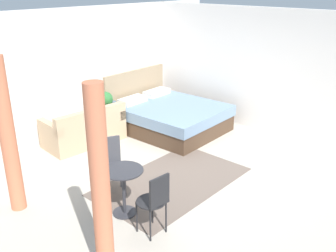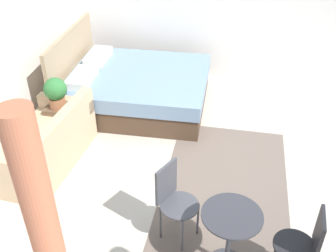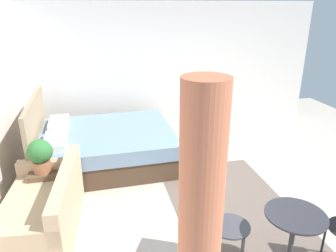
# 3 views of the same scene
# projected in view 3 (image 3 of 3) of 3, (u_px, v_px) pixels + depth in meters

# --- Properties ---
(ground_plane) EXTENTS (8.47, 9.07, 0.02)m
(ground_plane) POSITION_uv_depth(u_px,v_px,m) (217.00, 194.00, 4.61)
(ground_plane) COLOR #B2A899
(wall_right) EXTENTS (0.12, 6.07, 2.65)m
(wall_right) POSITION_uv_depth(u_px,v_px,m) (174.00, 68.00, 6.63)
(wall_right) COLOR silver
(wall_right) RESTS_ON ground
(area_rug) EXTENTS (2.57, 1.54, 0.01)m
(area_rug) POSITION_uv_depth(u_px,v_px,m) (232.00, 207.00, 4.27)
(area_rug) COLOR #66564C
(area_rug) RESTS_ON ground
(bed) EXTENTS (1.95, 2.28, 1.21)m
(bed) POSITION_uv_depth(u_px,v_px,m) (103.00, 145.00, 5.42)
(bed) COLOR #473323
(bed) RESTS_ON ground
(couch) EXTENTS (1.63, 0.94, 0.80)m
(couch) POSITION_uv_depth(u_px,v_px,m) (43.00, 214.00, 3.69)
(couch) COLOR tan
(couch) RESTS_ON ground
(nightstand) EXTENTS (0.49, 0.44, 0.51)m
(nightstand) POSITION_uv_depth(u_px,v_px,m) (49.00, 184.00, 4.35)
(nightstand) COLOR brown
(nightstand) RESTS_ON ground
(potted_plant) EXTENTS (0.32, 0.32, 0.45)m
(potted_plant) POSITION_uv_depth(u_px,v_px,m) (40.00, 154.00, 4.08)
(potted_plant) COLOR #935B3D
(potted_plant) RESTS_ON nightstand
(vase) EXTENTS (0.13, 0.13, 0.19)m
(vase) POSITION_uv_depth(u_px,v_px,m) (44.00, 158.00, 4.33)
(vase) COLOR slate
(vase) RESTS_ON nightstand
(balcony_table) EXTENTS (0.58, 0.58, 0.71)m
(balcony_table) POSITION_uv_depth(u_px,v_px,m) (293.00, 233.00, 3.06)
(balcony_table) COLOR #2D2D33
(balcony_table) RESTS_ON ground
(cafe_chair_near_couch) EXTENTS (0.55, 0.55, 0.90)m
(cafe_chair_near_couch) POSITION_uv_depth(u_px,v_px,m) (222.00, 218.00, 3.20)
(cafe_chair_near_couch) COLOR #3F3F44
(cafe_chair_near_couch) RESTS_ON ground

